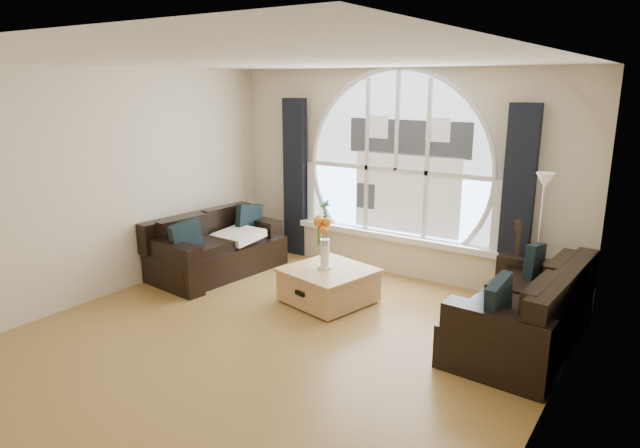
{
  "coord_description": "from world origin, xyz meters",
  "views": [
    {
      "loc": [
        3.2,
        -3.88,
        2.53
      ],
      "look_at": [
        0.0,
        0.9,
        1.05
      ],
      "focal_mm": 31.24,
      "sensor_mm": 36.0,
      "label": 1
    }
  ],
  "objects_px": {
    "guitar": "(517,263)",
    "sofa_right": "(521,307)",
    "potted_plant": "(325,211)",
    "coffee_chest": "(329,284)",
    "sofa_left": "(218,244)",
    "floor_lamp": "(538,246)",
    "vase_flowers": "(325,236)"
  },
  "relations": [
    {
      "from": "guitar",
      "to": "sofa_right",
      "type": "bearing_deg",
      "value": -76.32
    },
    {
      "from": "sofa_right",
      "to": "potted_plant",
      "type": "xyz_separation_m",
      "value": [
        -3.11,
        1.25,
        0.31
      ]
    },
    {
      "from": "coffee_chest",
      "to": "potted_plant",
      "type": "relative_size",
      "value": 2.81
    },
    {
      "from": "sofa_left",
      "to": "guitar",
      "type": "relative_size",
      "value": 1.69
    },
    {
      "from": "potted_plant",
      "to": "guitar",
      "type": "bearing_deg",
      "value": -6.25
    },
    {
      "from": "coffee_chest",
      "to": "potted_plant",
      "type": "xyz_separation_m",
      "value": [
        -0.95,
        1.36,
        0.49
      ]
    },
    {
      "from": "sofa_right",
      "to": "coffee_chest",
      "type": "xyz_separation_m",
      "value": [
        -2.16,
        -0.11,
        -0.18
      ]
    },
    {
      "from": "floor_lamp",
      "to": "guitar",
      "type": "distance_m",
      "value": 0.38
    },
    {
      "from": "sofa_right",
      "to": "vase_flowers",
      "type": "xyz_separation_m",
      "value": [
        -2.21,
        -0.11,
        0.4
      ]
    },
    {
      "from": "vase_flowers",
      "to": "sofa_left",
      "type": "bearing_deg",
      "value": 178.79
    },
    {
      "from": "potted_plant",
      "to": "floor_lamp",
      "type": "bearing_deg",
      "value": -7.85
    },
    {
      "from": "vase_flowers",
      "to": "floor_lamp",
      "type": "bearing_deg",
      "value": 23.77
    },
    {
      "from": "sofa_right",
      "to": "potted_plant",
      "type": "height_order",
      "value": "potted_plant"
    },
    {
      "from": "sofa_right",
      "to": "floor_lamp",
      "type": "relative_size",
      "value": 1.17
    },
    {
      "from": "vase_flowers",
      "to": "potted_plant",
      "type": "distance_m",
      "value": 1.64
    },
    {
      "from": "sofa_left",
      "to": "sofa_right",
      "type": "bearing_deg",
      "value": 7.23
    },
    {
      "from": "sofa_left",
      "to": "floor_lamp",
      "type": "relative_size",
      "value": 1.12
    },
    {
      "from": "vase_flowers",
      "to": "guitar",
      "type": "xyz_separation_m",
      "value": [
        1.91,
        1.06,
        -0.27
      ]
    },
    {
      "from": "coffee_chest",
      "to": "sofa_right",
      "type": "bearing_deg",
      "value": 15.75
    },
    {
      "from": "guitar",
      "to": "potted_plant",
      "type": "distance_m",
      "value": 2.83
    },
    {
      "from": "floor_lamp",
      "to": "potted_plant",
      "type": "relative_size",
      "value": 4.92
    },
    {
      "from": "guitar",
      "to": "sofa_left",
      "type": "bearing_deg",
      "value": -168.5
    },
    {
      "from": "vase_flowers",
      "to": "sofa_right",
      "type": "bearing_deg",
      "value": 2.92
    },
    {
      "from": "sofa_left",
      "to": "coffee_chest",
      "type": "distance_m",
      "value": 1.82
    },
    {
      "from": "sofa_left",
      "to": "guitar",
      "type": "bearing_deg",
      "value": 21.69
    },
    {
      "from": "sofa_right",
      "to": "guitar",
      "type": "height_order",
      "value": "guitar"
    },
    {
      "from": "sofa_left",
      "to": "coffee_chest",
      "type": "height_order",
      "value": "sofa_left"
    },
    {
      "from": "vase_flowers",
      "to": "floor_lamp",
      "type": "height_order",
      "value": "floor_lamp"
    },
    {
      "from": "sofa_left",
      "to": "sofa_right",
      "type": "distance_m",
      "value": 3.97
    },
    {
      "from": "potted_plant",
      "to": "vase_flowers",
      "type": "bearing_deg",
      "value": -56.7
    },
    {
      "from": "coffee_chest",
      "to": "vase_flowers",
      "type": "xyz_separation_m",
      "value": [
        -0.05,
        -0.0,
        0.57
      ]
    },
    {
      "from": "vase_flowers",
      "to": "potted_plant",
      "type": "height_order",
      "value": "vase_flowers"
    }
  ]
}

